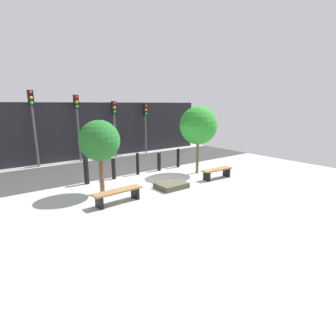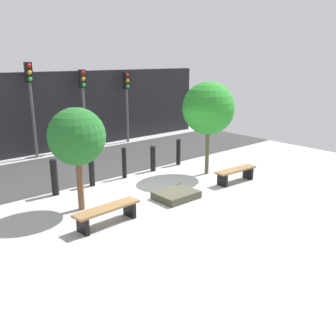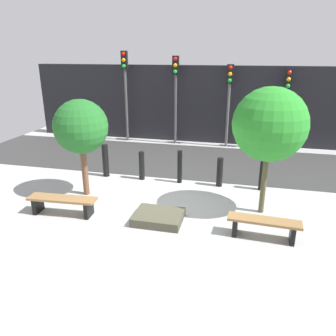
{
  "view_description": "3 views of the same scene",
  "coord_description": "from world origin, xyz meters",
  "px_view_note": "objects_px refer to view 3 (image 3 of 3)",
  "views": [
    {
      "loc": [
        -6.3,
        -8.72,
        3.35
      ],
      "look_at": [
        -0.03,
        -0.5,
        0.8
      ],
      "focal_mm": 28.0,
      "sensor_mm": 36.0,
      "label": 1
    },
    {
      "loc": [
        -6.99,
        -8.3,
        3.99
      ],
      "look_at": [
        -0.12,
        -0.47,
        0.91
      ],
      "focal_mm": 40.0,
      "sensor_mm": 36.0,
      "label": 2
    },
    {
      "loc": [
        1.91,
        -7.67,
        3.97
      ],
      "look_at": [
        0.19,
        -0.45,
        1.34
      ],
      "focal_mm": 35.0,
      "sensor_mm": 36.0,
      "label": 3
    }
  ],
  "objects_px": {
    "planter_bed": "(158,217)",
    "traffic_light_mid_west": "(176,85)",
    "bench_right": "(264,225)",
    "bollard_far_right": "(262,174)",
    "bench_left": "(62,202)",
    "bollard_right": "(220,172)",
    "bollard_far_left": "(106,161)",
    "bollard_center": "(180,167)",
    "traffic_light_east": "(287,95)",
    "tree_behind_left_bench": "(81,127)",
    "tree_behind_right_bench": "(270,125)",
    "traffic_light_mid_east": "(229,91)",
    "bollard_left": "(142,166)",
    "traffic_light_west": "(125,81)"
  },
  "relations": [
    {
      "from": "tree_behind_left_bench",
      "to": "bollard_center",
      "type": "bearing_deg",
      "value": 31.51
    },
    {
      "from": "tree_behind_left_bench",
      "to": "bollard_left",
      "type": "relative_size",
      "value": 2.97
    },
    {
      "from": "tree_behind_right_bench",
      "to": "bollard_far_right",
      "type": "height_order",
      "value": "tree_behind_right_bench"
    },
    {
      "from": "bollard_right",
      "to": "bollard_far_right",
      "type": "xyz_separation_m",
      "value": [
        1.27,
        0.0,
        0.04
      ]
    },
    {
      "from": "tree_behind_left_bench",
      "to": "bollard_left",
      "type": "xyz_separation_m",
      "value": [
        1.23,
        1.53,
        -1.54
      ]
    },
    {
      "from": "tree_behind_left_bench",
      "to": "planter_bed",
      "type": "bearing_deg",
      "value": -24.0
    },
    {
      "from": "planter_bed",
      "to": "bollard_right",
      "type": "relative_size",
      "value": 1.3
    },
    {
      "from": "bollard_far_right",
      "to": "traffic_light_mid_east",
      "type": "xyz_separation_m",
      "value": [
        -1.37,
        4.67,
        1.93
      ]
    },
    {
      "from": "traffic_light_west",
      "to": "bollard_far_left",
      "type": "bearing_deg",
      "value": -78.61
    },
    {
      "from": "planter_bed",
      "to": "bench_right",
      "type": "bearing_deg",
      "value": -4.58
    },
    {
      "from": "bollard_left",
      "to": "bollard_far_right",
      "type": "height_order",
      "value": "bollard_far_right"
    },
    {
      "from": "tree_behind_right_bench",
      "to": "bollard_center",
      "type": "bearing_deg",
      "value": 148.49
    },
    {
      "from": "bollard_center",
      "to": "traffic_light_east",
      "type": "height_order",
      "value": "traffic_light_east"
    },
    {
      "from": "planter_bed",
      "to": "bollard_center",
      "type": "bearing_deg",
      "value": 90.0
    },
    {
      "from": "traffic_light_mid_east",
      "to": "tree_behind_left_bench",
      "type": "bearing_deg",
      "value": -120.5
    },
    {
      "from": "bench_left",
      "to": "bollard_far_right",
      "type": "bearing_deg",
      "value": 26.08
    },
    {
      "from": "traffic_light_east",
      "to": "bollard_center",
      "type": "bearing_deg",
      "value": -126.64
    },
    {
      "from": "bench_left",
      "to": "bollard_far_left",
      "type": "bearing_deg",
      "value": 87.37
    },
    {
      "from": "tree_behind_right_bench",
      "to": "traffic_light_mid_west",
      "type": "relative_size",
      "value": 0.84
    },
    {
      "from": "bench_left",
      "to": "traffic_light_east",
      "type": "distance_m",
      "value": 9.8
    },
    {
      "from": "bollard_far_right",
      "to": "traffic_light_mid_west",
      "type": "height_order",
      "value": "traffic_light_mid_west"
    },
    {
      "from": "bench_right",
      "to": "bollard_far_left",
      "type": "height_order",
      "value": "bollard_far_left"
    },
    {
      "from": "tree_behind_left_bench",
      "to": "traffic_light_east",
      "type": "relative_size",
      "value": 0.83
    },
    {
      "from": "bollard_far_right",
      "to": "traffic_light_east",
      "type": "height_order",
      "value": "traffic_light_east"
    },
    {
      "from": "planter_bed",
      "to": "traffic_light_mid_west",
      "type": "xyz_separation_m",
      "value": [
        -1.16,
        7.31,
        2.53
      ]
    },
    {
      "from": "tree_behind_right_bench",
      "to": "traffic_light_west",
      "type": "height_order",
      "value": "traffic_light_west"
    },
    {
      "from": "planter_bed",
      "to": "tree_behind_left_bench",
      "type": "bearing_deg",
      "value": 156.0
    },
    {
      "from": "tree_behind_right_bench",
      "to": "bollard_left",
      "type": "relative_size",
      "value": 3.44
    },
    {
      "from": "bollard_far_left",
      "to": "traffic_light_east",
      "type": "height_order",
      "value": "traffic_light_east"
    },
    {
      "from": "bollard_center",
      "to": "traffic_light_mid_west",
      "type": "height_order",
      "value": "traffic_light_mid_west"
    },
    {
      "from": "bollard_center",
      "to": "bollard_right",
      "type": "xyz_separation_m",
      "value": [
        1.27,
        0.0,
        -0.07
      ]
    },
    {
      "from": "bollard_right",
      "to": "traffic_light_east",
      "type": "relative_size",
      "value": 0.27
    },
    {
      "from": "bollard_far_left",
      "to": "traffic_light_mid_east",
      "type": "height_order",
      "value": "traffic_light_mid_east"
    },
    {
      "from": "bench_left",
      "to": "bollard_right",
      "type": "bearing_deg",
      "value": 33.67
    },
    {
      "from": "traffic_light_west",
      "to": "bench_left",
      "type": "bearing_deg",
      "value": -82.57
    },
    {
      "from": "bench_right",
      "to": "bollard_far_right",
      "type": "distance_m",
      "value": 2.84
    },
    {
      "from": "traffic_light_west",
      "to": "tree_behind_right_bench",
      "type": "bearing_deg",
      "value": -46.1
    },
    {
      "from": "tree_behind_right_bench",
      "to": "traffic_light_east",
      "type": "height_order",
      "value": "traffic_light_east"
    },
    {
      "from": "tree_behind_right_bench",
      "to": "bollard_right",
      "type": "height_order",
      "value": "tree_behind_right_bench"
    },
    {
      "from": "tree_behind_right_bench",
      "to": "bollard_center",
      "type": "xyz_separation_m",
      "value": [
        -2.49,
        1.53,
        -1.79
      ]
    },
    {
      "from": "bench_left",
      "to": "bollard_left",
      "type": "relative_size",
      "value": 1.91
    },
    {
      "from": "tree_behind_left_bench",
      "to": "traffic_light_mid_west",
      "type": "xyz_separation_m",
      "value": [
        1.34,
        6.2,
        0.63
      ]
    },
    {
      "from": "bench_left",
      "to": "bench_right",
      "type": "bearing_deg",
      "value": -3.39
    },
    {
      "from": "tree_behind_right_bench",
      "to": "bollard_far_right",
      "type": "distance_m",
      "value": 2.38
    },
    {
      "from": "bench_left",
      "to": "bollard_left",
      "type": "height_order",
      "value": "bollard_left"
    },
    {
      "from": "planter_bed",
      "to": "bollard_right",
      "type": "height_order",
      "value": "bollard_right"
    },
    {
      "from": "traffic_light_west",
      "to": "bench_right",
      "type": "bearing_deg",
      "value": -51.53
    },
    {
      "from": "bench_left",
      "to": "bollard_right",
      "type": "height_order",
      "value": "bollard_right"
    },
    {
      "from": "tree_behind_right_bench",
      "to": "bollard_far_right",
      "type": "bearing_deg",
      "value": 88.59
    },
    {
      "from": "planter_bed",
      "to": "bollard_center",
      "type": "distance_m",
      "value": 2.67
    }
  ]
}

